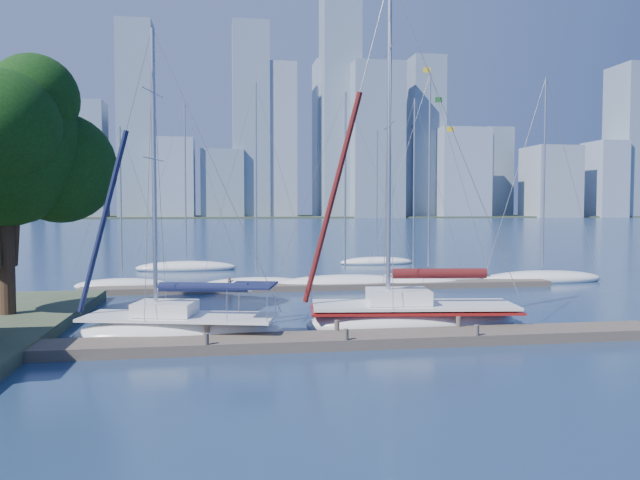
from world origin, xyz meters
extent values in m
plane|color=#172A49|center=(0.00, 0.00, 0.00)|extent=(700.00, 700.00, 0.00)
cube|color=#4A3E36|center=(0.00, 0.00, 0.20)|extent=(26.00, 2.00, 0.40)
cube|color=#4A3E36|center=(2.00, 16.00, 0.18)|extent=(30.00, 1.80, 0.36)
cube|color=#38472D|center=(0.00, 320.00, 0.00)|extent=(800.00, 100.00, 1.50)
cylinder|color=#2F1F15|center=(-13.84, 6.29, 2.27)|extent=(0.72, 0.72, 4.55)
sphere|color=black|center=(-13.84, 6.29, 7.75)|extent=(6.77, 6.77, 6.77)
sphere|color=black|center=(-11.77, 7.53, 7.03)|extent=(5.08, 5.08, 5.08)
sphere|color=black|center=(-13.22, 4.32, 8.48)|extent=(4.67, 4.67, 4.67)
sphere|color=black|center=(-12.40, 5.87, 9.92)|extent=(3.79, 3.79, 3.79)
ellipsoid|color=white|center=(-6.11, 2.03, 0.24)|extent=(8.50, 4.48, 1.42)
cube|color=white|center=(-6.11, 2.03, 0.90)|extent=(7.87, 4.14, 0.11)
cube|color=white|center=(-6.66, 2.16, 1.23)|extent=(2.62, 2.21, 0.52)
cylinder|color=silver|center=(-7.03, 2.25, 6.54)|extent=(0.17, 0.17, 11.18)
cylinder|color=silver|center=(-5.16, 1.80, 1.99)|extent=(3.75, 0.99, 0.09)
cylinder|color=#11173A|center=(-5.16, 1.80, 2.08)|extent=(3.52, 1.20, 0.38)
cube|color=#11173A|center=(-3.27, 1.34, 2.18)|extent=(2.19, 2.59, 0.08)
ellipsoid|color=white|center=(3.66, 2.68, 0.27)|extent=(9.57, 4.14, 1.63)
cube|color=white|center=(3.66, 2.68, 1.03)|extent=(8.86, 3.82, 0.13)
cube|color=white|center=(3.01, 2.76, 1.41)|extent=(2.82, 2.28, 0.60)
cylinder|color=silver|center=(2.58, 2.81, 7.97)|extent=(0.20, 0.20, 13.78)
cylinder|color=silver|center=(4.76, 2.54, 2.28)|extent=(4.37, 0.64, 0.11)
cylinder|color=#4C1012|center=(4.76, 2.54, 2.39)|extent=(4.06, 0.92, 0.43)
cube|color=maroon|center=(3.66, 2.68, 0.85)|extent=(9.07, 3.96, 0.11)
ellipsoid|color=white|center=(-10.80, 18.47, 0.18)|extent=(6.28, 3.36, 0.97)
cylinder|color=silver|center=(-10.80, 18.47, 5.63)|extent=(0.11, 0.11, 9.49)
ellipsoid|color=white|center=(-2.23, 17.44, 0.18)|extent=(7.44, 4.39, 1.01)
cylinder|color=silver|center=(-2.23, 17.44, 7.06)|extent=(0.11, 0.11, 12.28)
ellipsoid|color=white|center=(3.48, 16.79, 0.22)|extent=(9.21, 5.82, 1.22)
cylinder|color=silver|center=(3.48, 16.79, 6.88)|extent=(0.13, 0.13, 11.54)
ellipsoid|color=white|center=(8.01, 16.52, 0.19)|extent=(6.67, 4.28, 1.03)
cylinder|color=silver|center=(8.01, 16.52, 6.62)|extent=(0.11, 0.11, 11.35)
ellipsoid|color=white|center=(9.77, 18.64, 0.22)|extent=(8.46, 3.60, 1.19)
cylinder|color=silver|center=(9.77, 18.64, 7.73)|extent=(0.13, 0.13, 13.29)
ellipsoid|color=white|center=(17.67, 17.51, 0.22)|extent=(9.03, 3.49, 1.19)
cylinder|color=silver|center=(17.67, 17.51, 7.61)|extent=(0.13, 0.13, 13.05)
ellipsoid|color=white|center=(-7.38, 29.71, 0.21)|extent=(8.40, 3.05, 1.13)
cylinder|color=silver|center=(-7.38, 29.71, 7.39)|extent=(0.12, 0.12, 12.71)
ellipsoid|color=white|center=(9.59, 32.67, 0.18)|extent=(7.01, 2.95, 0.99)
cylinder|color=silver|center=(9.59, 32.67, 6.58)|extent=(0.11, 0.11, 11.36)
cube|color=#7F90A5|center=(-96.77, 283.96, 21.36)|extent=(15.24, 23.42, 42.71)
cube|color=slate|center=(-69.73, 287.50, 27.55)|extent=(21.44, 17.63, 55.11)
cube|color=gray|center=(-47.55, 309.43, 21.55)|extent=(15.84, 17.61, 43.11)
cube|color=#7F90A5|center=(-25.94, 284.92, 19.06)|extent=(16.83, 19.81, 38.12)
cube|color=slate|center=(-4.22, 286.68, 16.60)|extent=(20.57, 16.86, 33.20)
cube|color=gray|center=(21.35, 289.48, 38.17)|extent=(21.75, 14.99, 76.34)
cube|color=#7F90A5|center=(51.90, 304.67, 40.75)|extent=(15.71, 17.46, 81.49)
cube|color=slate|center=(70.99, 278.50, 37.80)|extent=(25.11, 18.95, 75.61)
cube|color=gray|center=(91.42, 294.72, 23.60)|extent=(15.65, 17.11, 47.20)
cube|color=#7F90A5|center=(115.77, 279.60, 22.51)|extent=(25.17, 18.80, 45.02)
cube|color=slate|center=(147.05, 309.52, 24.75)|extent=(15.35, 17.52, 49.49)
cube|color=gray|center=(164.09, 278.94, 18.27)|extent=(23.63, 23.94, 36.54)
cube|color=#7F90A5|center=(194.50, 279.05, 19.79)|extent=(15.51, 21.38, 39.58)
cube|color=slate|center=(213.93, 282.23, 40.20)|extent=(22.82, 23.60, 80.40)
cube|color=slate|center=(-45.00, 290.00, 46.84)|extent=(16.61, 18.00, 93.68)
cube|color=slate|center=(10.00, 290.00, 47.70)|extent=(17.75, 18.00, 95.40)
cube|color=slate|center=(55.00, 290.00, 59.06)|extent=(18.88, 18.00, 118.11)
cube|color=slate|center=(100.00, 290.00, 41.13)|extent=(16.48, 18.00, 82.26)
camera|label=1|loc=(-4.41, -22.89, 5.21)|focal=35.00mm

